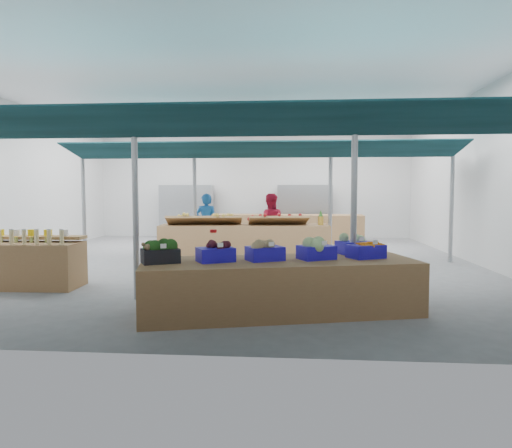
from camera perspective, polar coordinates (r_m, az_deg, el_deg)
The scene contains 24 objects.
floor at distance 11.46m, azimuth -3.22°, elevation -4.81°, with size 13.00×13.00×0.00m, color slate.
hall at distance 12.78m, azimuth -2.38°, elevation 8.00°, with size 13.00×13.00×13.00m.
pole_grid at distance 9.50m, azimuth -0.21°, elevation 4.35°, with size 10.00×4.60×3.00m.
awnings at distance 9.56m, azimuth -0.21°, elevation 10.17°, with size 9.50×7.08×0.30m.
back_shelving_left at distance 17.70m, azimuth -8.62°, elevation 1.52°, with size 2.00×0.50×2.00m, color #B23F33.
back_shelving_right at distance 17.24m, azimuth 6.10°, elevation 1.47°, with size 2.00×0.50×2.00m, color #B23F33.
bottle_shelf at distance 9.41m, azimuth -26.44°, elevation -4.38°, with size 1.89×1.18×1.11m.
veg_counter at distance 6.72m, azimuth 2.99°, elevation -7.75°, with size 3.96×1.32×0.77m, color brown.
fruit_counter at distance 11.73m, azimuth -1.45°, elevation -2.33°, with size 4.29×1.02×0.92m, color brown.
far_counter at distance 15.97m, azimuth 3.54°, elevation -0.55°, with size 5.41×1.08×0.97m, color brown.
crate_stack at distance 7.54m, azimuth 13.75°, elevation -7.42°, with size 0.46×0.32×0.55m, color #1B10B1.
vendor_left at distance 12.95m, azimuth -6.22°, elevation 0.01°, with size 0.63×0.41×1.72m, color #154D8E.
vendor_right at distance 12.74m, azimuth 1.76°, elevation -0.03°, with size 0.83×0.65×1.72m, color #BA1734.
crate_broccoli at distance 6.49m, azimuth -11.88°, elevation -3.39°, with size 0.61×0.54×0.35m.
crate_beets at distance 6.51m, azimuth -5.08°, elevation -3.53°, with size 0.61×0.54×0.29m.
crate_celeriac at distance 6.59m, azimuth 1.13°, elevation -3.32°, with size 0.61×0.54×0.31m.
crate_cabbage at distance 6.77m, azimuth 7.56°, elevation -3.04°, with size 0.61×0.54×0.35m.
crate_carrots at distance 7.04m, azimuth 13.58°, elevation -3.24°, with size 0.61×0.54×0.29m.
sparrow at distance 6.36m, azimuth -13.52°, elevation -2.76°, with size 0.12×0.09×0.11m.
pole_ribbon at distance 7.69m, azimuth -5.37°, elevation -1.04°, with size 0.12×0.12×0.28m.
apple_heap_yellow at distance 11.65m, azimuth -6.50°, elevation 0.69°, with size 1.98×0.97×0.27m.
apple_heap_red at distance 11.58m, azimuth 2.83°, elevation 0.69°, with size 1.59×0.91×0.27m.
pineapple at distance 11.67m, azimuth 8.10°, elevation 0.76°, with size 0.14×0.14×0.39m.
crate_extra at distance 7.49m, azimuth 12.12°, elevation -2.51°, with size 0.60×0.53×0.32m.
Camera 1 is at (1.55, -11.22, 1.75)m, focal length 32.00 mm.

